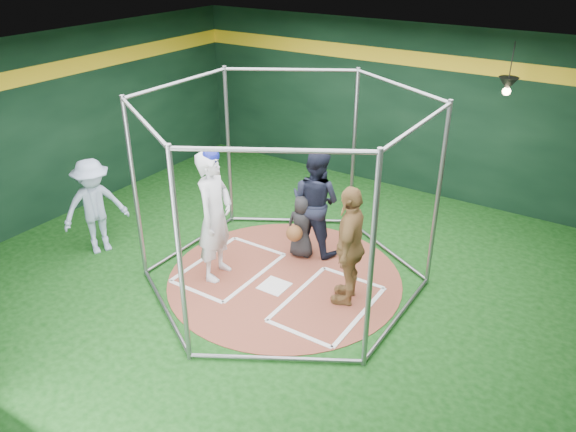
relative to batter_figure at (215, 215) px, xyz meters
The scene contains 12 objects.
room_shell 1.28m from the batter_figure, 27.79° to the left, with size 10.10×9.10×3.53m.
clay_disc 1.55m from the batter_figure, 27.43° to the left, with size 3.80×3.80×0.01m, color brown.
home_plate 1.47m from the batter_figure, 11.97° to the left, with size 0.43×0.43×0.01m, color white.
batter_box_left 1.12m from the batter_figure, 83.97° to the left, with size 1.17×1.77×0.01m.
batter_box_right 2.23m from the batter_figure, ahead, with size 1.17×1.77×0.01m.
batting_cage 1.17m from the batter_figure, 27.43° to the left, with size 4.05×4.67×3.00m.
pendant_lamp_near 5.44m from the batter_figure, 52.28° to the left, with size 0.34×0.34×0.90m.
batter_figure is the anchor object (origin of this frame).
visitor_leopard 2.17m from the batter_figure, 14.66° to the left, with size 1.10×0.46×1.88m, color tan.
catcher_figure 1.60m from the batter_figure, 56.86° to the left, with size 0.61×0.62×1.13m.
umpire 1.81m from the batter_figure, 59.20° to the left, with size 0.91×0.71×1.87m, color black.
bystander_blue 2.33m from the batter_figure, 167.57° to the right, with size 1.11×0.64×1.71m, color #98AAC9.
Camera 1 is at (4.25, -6.45, 5.06)m, focal length 35.00 mm.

